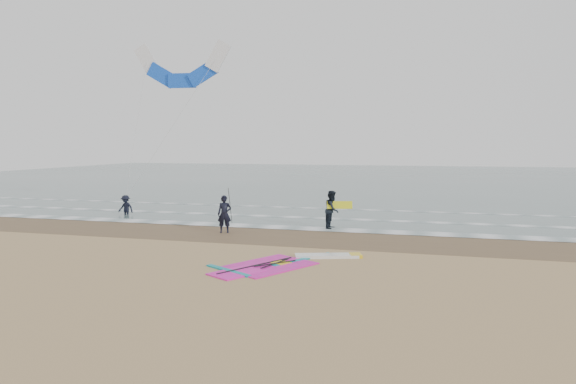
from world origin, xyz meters
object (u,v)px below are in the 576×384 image
(windsurf_rig, at_px, (286,263))
(person_wading, at_px, (126,202))
(person_standing, at_px, (224,214))
(surf_kite, at_px, (182,69))
(person_walking, at_px, (332,210))

(windsurf_rig, distance_m, person_wading, 16.31)
(person_standing, height_order, person_wading, person_standing)
(person_wading, xyz_separation_m, surf_kite, (2.67, 2.56, 8.29))
(windsurf_rig, distance_m, person_standing, 7.30)
(person_walking, bearing_deg, surf_kite, 73.22)
(person_wading, height_order, surf_kite, surf_kite)
(windsurf_rig, bearing_deg, person_wading, 142.56)
(windsurf_rig, distance_m, person_walking, 8.25)
(person_standing, distance_m, person_wading, 9.36)
(windsurf_rig, xyz_separation_m, person_wading, (-12.93, 9.90, 0.75))
(person_standing, relative_size, person_walking, 0.94)
(windsurf_rig, bearing_deg, person_walking, 88.33)
(person_wading, relative_size, surf_kite, 0.16)
(windsurf_rig, height_order, person_walking, person_walking)
(person_wading, bearing_deg, person_walking, -3.47)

